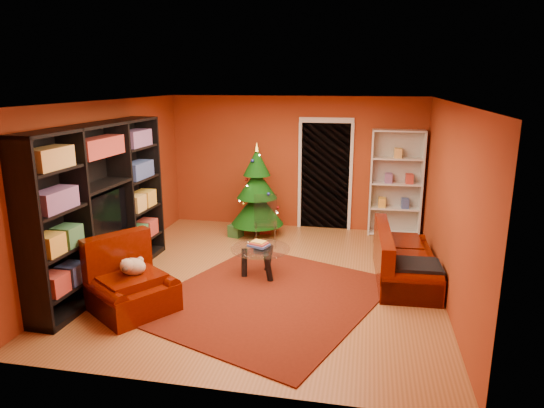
% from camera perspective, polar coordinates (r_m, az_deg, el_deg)
% --- Properties ---
extents(floor, '(5.00, 5.50, 0.05)m').
position_cam_1_polar(floor, '(7.38, -0.61, -8.88)').
color(floor, '#97592B').
rests_on(floor, ground).
extents(ceiling, '(5.00, 5.50, 0.05)m').
position_cam_1_polar(ceiling, '(6.79, -0.67, 12.15)').
color(ceiling, silver).
rests_on(ceiling, wall_back).
extents(wall_back, '(5.00, 0.05, 2.60)m').
position_cam_1_polar(wall_back, '(9.65, 2.76, 4.87)').
color(wall_back, '#983718').
rests_on(wall_back, ground).
extents(wall_left, '(0.05, 5.50, 2.60)m').
position_cam_1_polar(wall_left, '(7.87, -18.95, 1.94)').
color(wall_left, '#983718').
rests_on(wall_left, ground).
extents(wall_right, '(0.05, 5.50, 2.60)m').
position_cam_1_polar(wall_right, '(6.92, 20.29, 0.19)').
color(wall_right, '#983718').
rests_on(wall_right, ground).
extents(doorway, '(1.06, 0.60, 2.16)m').
position_cam_1_polar(doorway, '(9.58, 6.26, 3.21)').
color(doorway, black).
rests_on(doorway, floor).
extents(rug, '(3.60, 3.85, 0.02)m').
position_cam_1_polar(rug, '(6.74, -0.48, -10.92)').
color(rug, '#5C1A0C').
rests_on(rug, floor).
extents(media_unit, '(0.55, 3.03, 2.31)m').
position_cam_1_polar(media_unit, '(7.26, -19.57, -0.29)').
color(media_unit, black).
rests_on(media_unit, floor).
extents(christmas_tree, '(1.27, 1.27, 1.79)m').
position_cam_1_polar(christmas_tree, '(9.13, -1.77, 1.56)').
color(christmas_tree, '#083608').
rests_on(christmas_tree, floor).
extents(gift_box_green, '(0.29, 0.29, 0.23)m').
position_cam_1_polar(gift_box_green, '(9.24, -4.29, -3.14)').
color(gift_box_green, '#245526').
rests_on(gift_box_green, floor).
extents(gift_box_red, '(0.28, 0.28, 0.22)m').
position_cam_1_polar(gift_box_red, '(9.45, -0.94, -2.72)').
color(gift_box_red, maroon).
rests_on(gift_box_red, floor).
extents(white_bookshelf, '(0.96, 0.36, 2.06)m').
position_cam_1_polar(white_bookshelf, '(9.41, 14.37, 2.34)').
color(white_bookshelf, white).
rests_on(white_bookshelf, floor).
extents(armchair, '(1.38, 1.38, 0.78)m').
position_cam_1_polar(armchair, '(6.49, -16.12, -8.88)').
color(armchair, '#490C01').
rests_on(armchair, rug).
extents(dog, '(0.48, 0.50, 0.25)m').
position_cam_1_polar(dog, '(6.48, -16.05, -7.09)').
color(dog, '#CEB194').
rests_on(dog, armchair).
extents(sofa, '(0.90, 1.86, 0.78)m').
position_cam_1_polar(sofa, '(7.43, 15.44, -5.79)').
color(sofa, '#490C01').
rests_on(sofa, rug).
extents(coffee_table, '(1.14, 1.14, 0.56)m').
position_cam_1_polar(coffee_table, '(7.34, -1.36, -6.83)').
color(coffee_table, gray).
rests_on(coffee_table, rug).
extents(acrylic_chair, '(0.50, 0.53, 0.81)m').
position_cam_1_polar(acrylic_chair, '(8.64, -0.76, -2.32)').
color(acrylic_chair, '#66605B').
rests_on(acrylic_chair, rug).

